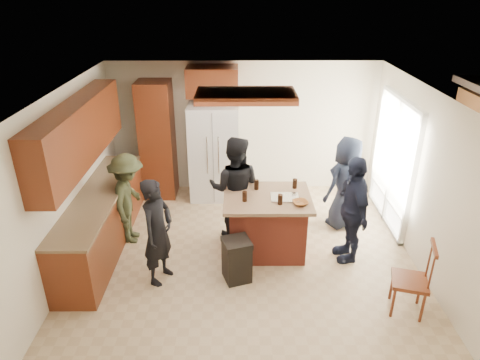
{
  "coord_description": "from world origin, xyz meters",
  "views": [
    {
      "loc": [
        -0.11,
        -5.3,
        3.81
      ],
      "look_at": [
        -0.08,
        0.36,
        1.15
      ],
      "focal_mm": 32.0,
      "sensor_mm": 36.0,
      "label": 1
    }
  ],
  "objects_px": {
    "person_counter": "(129,199)",
    "kitchen_island": "(266,223)",
    "person_side_right": "(352,209)",
    "person_behind_left": "(235,189)",
    "person_front_left": "(158,232)",
    "refrigerator": "(214,152)",
    "person_behind_right": "(346,183)",
    "spindle_chair": "(412,281)",
    "trash_bin": "(237,260)"
  },
  "relations": [
    {
      "from": "person_counter",
      "to": "kitchen_island",
      "type": "relative_size",
      "value": 1.15
    },
    {
      "from": "person_side_right",
      "to": "person_behind_left",
      "type": "bearing_deg",
      "value": -115.1
    },
    {
      "from": "kitchen_island",
      "to": "person_front_left",
      "type": "bearing_deg",
      "value": -155.16
    },
    {
      "from": "person_counter",
      "to": "person_front_left",
      "type": "bearing_deg",
      "value": -148.88
    },
    {
      "from": "person_counter",
      "to": "refrigerator",
      "type": "distance_m",
      "value": 2.0
    },
    {
      "from": "person_behind_right",
      "to": "refrigerator",
      "type": "height_order",
      "value": "refrigerator"
    },
    {
      "from": "person_behind_right",
      "to": "refrigerator",
      "type": "xyz_separation_m",
      "value": [
        -2.22,
        1.1,
        0.12
      ]
    },
    {
      "from": "person_side_right",
      "to": "spindle_chair",
      "type": "relative_size",
      "value": 1.64
    },
    {
      "from": "person_behind_right",
      "to": "person_counter",
      "type": "height_order",
      "value": "person_behind_right"
    },
    {
      "from": "person_behind_left",
      "to": "spindle_chair",
      "type": "distance_m",
      "value": 2.84
    },
    {
      "from": "person_side_right",
      "to": "refrigerator",
      "type": "xyz_separation_m",
      "value": [
        -2.09,
        2.05,
        0.09
      ]
    },
    {
      "from": "spindle_chair",
      "to": "person_front_left",
      "type": "bearing_deg",
      "value": 168.4
    },
    {
      "from": "refrigerator",
      "to": "spindle_chair",
      "type": "height_order",
      "value": "refrigerator"
    },
    {
      "from": "person_front_left",
      "to": "trash_bin",
      "type": "relative_size",
      "value": 2.42
    },
    {
      "from": "person_behind_right",
      "to": "trash_bin",
      "type": "xyz_separation_m",
      "value": [
        -1.79,
        -1.46,
        -0.47
      ]
    },
    {
      "from": "person_behind_left",
      "to": "kitchen_island",
      "type": "height_order",
      "value": "person_behind_left"
    },
    {
      "from": "person_side_right",
      "to": "person_counter",
      "type": "bearing_deg",
      "value": -103.89
    },
    {
      "from": "person_behind_left",
      "to": "person_side_right",
      "type": "xyz_separation_m",
      "value": [
        1.69,
        -0.61,
        -0.04
      ]
    },
    {
      "from": "person_behind_right",
      "to": "trash_bin",
      "type": "relative_size",
      "value": 2.49
    },
    {
      "from": "person_behind_right",
      "to": "spindle_chair",
      "type": "height_order",
      "value": "person_behind_right"
    },
    {
      "from": "person_front_left",
      "to": "kitchen_island",
      "type": "bearing_deg",
      "value": -42.19
    },
    {
      "from": "person_front_left",
      "to": "trash_bin",
      "type": "height_order",
      "value": "person_front_left"
    },
    {
      "from": "person_front_left",
      "to": "refrigerator",
      "type": "xyz_separation_m",
      "value": [
        0.63,
        2.55,
        0.14
      ]
    },
    {
      "from": "person_side_right",
      "to": "person_counter",
      "type": "distance_m",
      "value": 3.37
    },
    {
      "from": "spindle_chair",
      "to": "trash_bin",
      "type": "bearing_deg",
      "value": 163.28
    },
    {
      "from": "person_behind_left",
      "to": "trash_bin",
      "type": "height_order",
      "value": "person_behind_left"
    },
    {
      "from": "refrigerator",
      "to": "person_behind_right",
      "type": "bearing_deg",
      "value": -26.45
    },
    {
      "from": "person_front_left",
      "to": "spindle_chair",
      "type": "relative_size",
      "value": 1.53
    },
    {
      "from": "person_side_right",
      "to": "spindle_chair",
      "type": "bearing_deg",
      "value": 17.32
    },
    {
      "from": "person_behind_left",
      "to": "spindle_chair",
      "type": "relative_size",
      "value": 1.71
    },
    {
      "from": "person_behind_left",
      "to": "trash_bin",
      "type": "relative_size",
      "value": 2.7
    },
    {
      "from": "kitchen_island",
      "to": "trash_bin",
      "type": "height_order",
      "value": "kitchen_island"
    },
    {
      "from": "refrigerator",
      "to": "kitchen_island",
      "type": "bearing_deg",
      "value": -64.83
    },
    {
      "from": "person_behind_right",
      "to": "spindle_chair",
      "type": "relative_size",
      "value": 1.58
    },
    {
      "from": "person_behind_left",
      "to": "person_side_right",
      "type": "height_order",
      "value": "person_behind_left"
    },
    {
      "from": "person_behind_left",
      "to": "person_front_left",
      "type": "bearing_deg",
      "value": 55.66
    },
    {
      "from": "person_side_right",
      "to": "refrigerator",
      "type": "height_order",
      "value": "refrigerator"
    },
    {
      "from": "person_counter",
      "to": "person_behind_right",
      "type": "bearing_deg",
      "value": -83.24
    },
    {
      "from": "person_front_left",
      "to": "spindle_chair",
      "type": "xyz_separation_m",
      "value": [
        3.2,
        -0.66,
        -0.31
      ]
    },
    {
      "from": "person_behind_left",
      "to": "person_behind_right",
      "type": "xyz_separation_m",
      "value": [
        1.82,
        0.34,
        -0.07
      ]
    },
    {
      "from": "person_behind_left",
      "to": "kitchen_island",
      "type": "distance_m",
      "value": 0.74
    },
    {
      "from": "person_counter",
      "to": "refrigerator",
      "type": "bearing_deg",
      "value": -39.46
    },
    {
      "from": "person_front_left",
      "to": "person_behind_right",
      "type": "height_order",
      "value": "person_behind_right"
    },
    {
      "from": "person_counter",
      "to": "trash_bin",
      "type": "xyz_separation_m",
      "value": [
        1.67,
        -1.02,
        -0.41
      ]
    },
    {
      "from": "person_behind_right",
      "to": "refrigerator",
      "type": "distance_m",
      "value": 2.48
    },
    {
      "from": "person_side_right",
      "to": "person_behind_right",
      "type": "bearing_deg",
      "value": 166.73
    },
    {
      "from": "person_behind_left",
      "to": "kitchen_island",
      "type": "xyz_separation_m",
      "value": [
        0.48,
        -0.42,
        -0.38
      ]
    },
    {
      "from": "trash_bin",
      "to": "spindle_chair",
      "type": "relative_size",
      "value": 0.63
    },
    {
      "from": "person_behind_left",
      "to": "person_behind_right",
      "type": "distance_m",
      "value": 1.86
    },
    {
      "from": "person_behind_left",
      "to": "person_side_right",
      "type": "relative_size",
      "value": 1.04
    }
  ]
}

